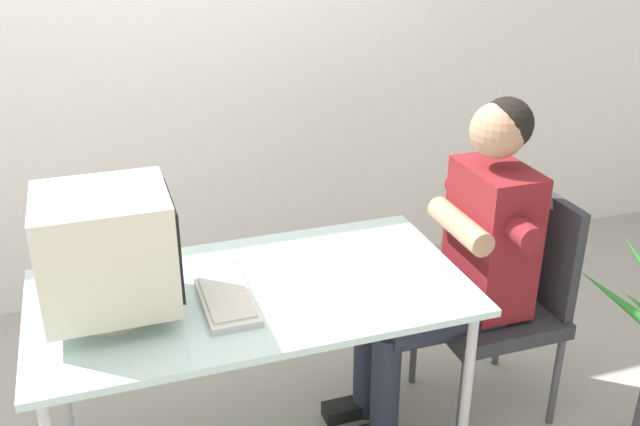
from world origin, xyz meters
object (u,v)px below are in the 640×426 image
Objects in this scene: office_chair at (506,293)px; desk at (252,302)px; crt_monitor at (108,250)px; person_seated at (462,257)px; keyboard at (223,289)px.

desk is at bearing 179.87° from office_chair.
person_seated is at bearing 1.14° from crt_monitor.
office_chair is (1.47, 0.02, -0.45)m from crt_monitor.
desk is 1.61× the size of office_chair.
crt_monitor reaches higher than desk.
desk is at bearing -2.47° from keyboard.
crt_monitor is 1.53m from office_chair.
keyboard is 0.52× the size of office_chair.
person_seated is (0.91, -0.01, -0.03)m from keyboard.
keyboard is (0.35, 0.03, -0.22)m from crt_monitor.
person_seated is (-0.21, -0.00, 0.20)m from office_chair.
person_seated is at bearing -180.00° from office_chair.
crt_monitor is 0.46× the size of office_chair.
keyboard is at bearing 179.58° from person_seated.
office_chair is at bearing 0.98° from crt_monitor.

